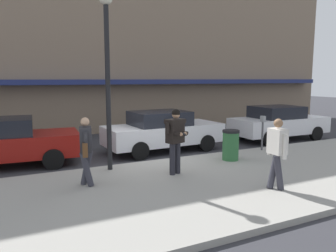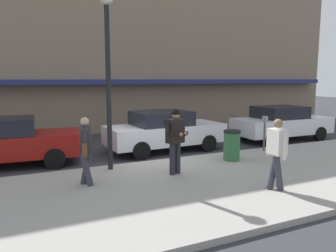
{
  "view_description": "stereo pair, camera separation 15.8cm",
  "coord_description": "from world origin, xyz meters",
  "px_view_note": "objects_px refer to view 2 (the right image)",
  "views": [
    {
      "loc": [
        -4.18,
        -9.69,
        2.75
      ],
      "look_at": [
        -0.31,
        -1.86,
        1.49
      ],
      "focal_mm": 35.0,
      "sensor_mm": 36.0,
      "label": 1
    },
    {
      "loc": [
        -4.04,
        -9.75,
        2.75
      ],
      "look_at": [
        -0.31,
        -1.86,
        1.49
      ],
      "focal_mm": 35.0,
      "sensor_mm": 36.0,
      "label": 2
    }
  ],
  "objects_px": {
    "parked_sedan_mid": "(165,131)",
    "pedestrian_in_light_coat": "(277,150)",
    "street_lamp_post": "(108,65)",
    "parked_sedan_near": "(5,142)",
    "parked_sedan_far": "(281,123)",
    "trash_bin": "(232,145)",
    "parking_meter": "(265,128)",
    "man_texting_on_phone": "(175,134)",
    "pedestrian_with_bag": "(86,147)"
  },
  "relations": [
    {
      "from": "parked_sedan_mid",
      "to": "pedestrian_in_light_coat",
      "type": "relative_size",
      "value": 2.69
    },
    {
      "from": "parked_sedan_mid",
      "to": "street_lamp_post",
      "type": "distance_m",
      "value": 4.15
    },
    {
      "from": "parked_sedan_near",
      "to": "parked_sedan_far",
      "type": "bearing_deg",
      "value": -1.69
    },
    {
      "from": "parked_sedan_near",
      "to": "parked_sedan_mid",
      "type": "relative_size",
      "value": 1.01
    },
    {
      "from": "trash_bin",
      "to": "parked_sedan_mid",
      "type": "bearing_deg",
      "value": 112.41
    },
    {
      "from": "parked_sedan_mid",
      "to": "parking_meter",
      "type": "bearing_deg",
      "value": -33.77
    },
    {
      "from": "parked_sedan_near",
      "to": "parked_sedan_mid",
      "type": "height_order",
      "value": "same"
    },
    {
      "from": "trash_bin",
      "to": "parked_sedan_near",
      "type": "bearing_deg",
      "value": 156.62
    },
    {
      "from": "man_texting_on_phone",
      "to": "trash_bin",
      "type": "xyz_separation_m",
      "value": [
        2.34,
        0.62,
        -0.62
      ]
    },
    {
      "from": "parking_meter",
      "to": "parked_sedan_near",
      "type": "bearing_deg",
      "value": 165.73
    },
    {
      "from": "street_lamp_post",
      "to": "parking_meter",
      "type": "distance_m",
      "value": 6.17
    },
    {
      "from": "parked_sedan_near",
      "to": "parked_sedan_far",
      "type": "distance_m",
      "value": 11.18
    },
    {
      "from": "pedestrian_with_bag",
      "to": "parked_sedan_far",
      "type": "bearing_deg",
      "value": 18.23
    },
    {
      "from": "pedestrian_with_bag",
      "to": "trash_bin",
      "type": "distance_m",
      "value": 4.81
    },
    {
      "from": "parked_sedan_far",
      "to": "street_lamp_post",
      "type": "bearing_deg",
      "value": -167.28
    },
    {
      "from": "parked_sedan_mid",
      "to": "pedestrian_with_bag",
      "type": "height_order",
      "value": "pedestrian_with_bag"
    },
    {
      "from": "pedestrian_with_bag",
      "to": "man_texting_on_phone",
      "type": "bearing_deg",
      "value": -1.77
    },
    {
      "from": "pedestrian_with_bag",
      "to": "trash_bin",
      "type": "height_order",
      "value": "pedestrian_with_bag"
    },
    {
      "from": "parked_sedan_near",
      "to": "trash_bin",
      "type": "height_order",
      "value": "parked_sedan_near"
    },
    {
      "from": "trash_bin",
      "to": "man_texting_on_phone",
      "type": "bearing_deg",
      "value": -165.2
    },
    {
      "from": "street_lamp_post",
      "to": "parking_meter",
      "type": "relative_size",
      "value": 3.84
    },
    {
      "from": "parked_sedan_mid",
      "to": "parked_sedan_far",
      "type": "xyz_separation_m",
      "value": [
        5.69,
        -0.21,
        0.0
      ]
    },
    {
      "from": "parked_sedan_near",
      "to": "man_texting_on_phone",
      "type": "relative_size",
      "value": 2.56
    },
    {
      "from": "parked_sedan_far",
      "to": "pedestrian_in_light_coat",
      "type": "relative_size",
      "value": 2.66
    },
    {
      "from": "parked_sedan_mid",
      "to": "parked_sedan_near",
      "type": "bearing_deg",
      "value": 178.76
    },
    {
      "from": "pedestrian_in_light_coat",
      "to": "trash_bin",
      "type": "relative_size",
      "value": 1.74
    },
    {
      "from": "parked_sedan_near",
      "to": "street_lamp_post",
      "type": "relative_size",
      "value": 0.95
    },
    {
      "from": "man_texting_on_phone",
      "to": "pedestrian_in_light_coat",
      "type": "bearing_deg",
      "value": -54.18
    },
    {
      "from": "parked_sedan_far",
      "to": "parking_meter",
      "type": "height_order",
      "value": "parked_sedan_far"
    },
    {
      "from": "parked_sedan_far",
      "to": "pedestrian_with_bag",
      "type": "height_order",
      "value": "pedestrian_with_bag"
    },
    {
      "from": "parking_meter",
      "to": "trash_bin",
      "type": "height_order",
      "value": "parking_meter"
    },
    {
      "from": "pedestrian_with_bag",
      "to": "parking_meter",
      "type": "height_order",
      "value": "pedestrian_with_bag"
    },
    {
      "from": "parked_sedan_near",
      "to": "trash_bin",
      "type": "xyz_separation_m",
      "value": [
        6.61,
        -2.86,
        -0.16
      ]
    },
    {
      "from": "parked_sedan_mid",
      "to": "pedestrian_with_bag",
      "type": "xyz_separation_m",
      "value": [
        -3.63,
        -3.28,
        0.32
      ]
    },
    {
      "from": "parked_sedan_far",
      "to": "pedestrian_in_light_coat",
      "type": "distance_m",
      "value": 7.54
    },
    {
      "from": "pedestrian_with_bag",
      "to": "parking_meter",
      "type": "distance_m",
      "value": 6.81
    },
    {
      "from": "parked_sedan_mid",
      "to": "pedestrian_with_bag",
      "type": "bearing_deg",
      "value": -137.85
    },
    {
      "from": "street_lamp_post",
      "to": "trash_bin",
      "type": "relative_size",
      "value": 4.98
    },
    {
      "from": "parked_sedan_mid",
      "to": "man_texting_on_phone",
      "type": "xyz_separation_m",
      "value": [
        -1.21,
        -3.36,
        0.46
      ]
    },
    {
      "from": "pedestrian_in_light_coat",
      "to": "pedestrian_with_bag",
      "type": "bearing_deg",
      "value": 150.57
    },
    {
      "from": "parking_meter",
      "to": "parked_sedan_mid",
      "type": "bearing_deg",
      "value": 146.23
    },
    {
      "from": "man_texting_on_phone",
      "to": "parking_meter",
      "type": "height_order",
      "value": "man_texting_on_phone"
    },
    {
      "from": "parked_sedan_far",
      "to": "trash_bin",
      "type": "height_order",
      "value": "parked_sedan_far"
    },
    {
      "from": "pedestrian_with_bag",
      "to": "trash_bin",
      "type": "xyz_separation_m",
      "value": [
        4.75,
        0.54,
        -0.47
      ]
    },
    {
      "from": "parked_sedan_near",
      "to": "trash_bin",
      "type": "distance_m",
      "value": 7.2
    },
    {
      "from": "pedestrian_with_bag",
      "to": "parked_sedan_mid",
      "type": "bearing_deg",
      "value": 42.15
    },
    {
      "from": "parked_sedan_mid",
      "to": "man_texting_on_phone",
      "type": "height_order",
      "value": "man_texting_on_phone"
    },
    {
      "from": "parked_sedan_far",
      "to": "street_lamp_post",
      "type": "height_order",
      "value": "street_lamp_post"
    },
    {
      "from": "parking_meter",
      "to": "trash_bin",
      "type": "relative_size",
      "value": 1.3
    },
    {
      "from": "parked_sedan_near",
      "to": "parked_sedan_far",
      "type": "height_order",
      "value": "same"
    }
  ]
}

